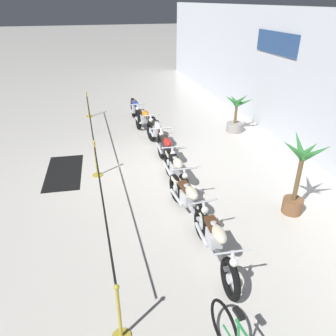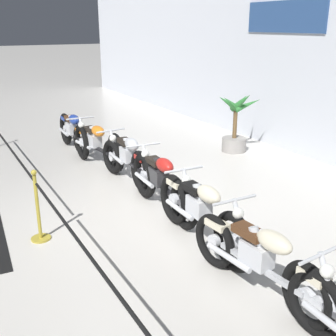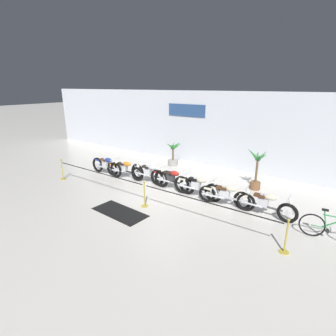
# 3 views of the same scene
# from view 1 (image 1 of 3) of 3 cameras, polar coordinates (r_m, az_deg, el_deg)

# --- Properties ---
(ground_plane) EXTENTS (120.00, 120.00, 0.00)m
(ground_plane) POSITION_cam_1_polar(r_m,az_deg,el_deg) (9.58, -4.29, -0.00)
(ground_plane) COLOR silver
(back_wall) EXTENTS (28.00, 0.29, 4.20)m
(back_wall) POSITION_cam_1_polar(r_m,az_deg,el_deg) (10.91, 23.52, 13.06)
(back_wall) COLOR silver
(back_wall) RESTS_ON ground
(motorcycle_blue_0) EXTENTS (2.23, 0.62, 0.98)m
(motorcycle_blue_0) POSITION_cam_1_polar(r_m,az_deg,el_deg) (13.08, -5.71, 9.88)
(motorcycle_blue_0) COLOR black
(motorcycle_blue_0) RESTS_ON ground
(motorcycle_orange_1) EXTENTS (2.29, 0.62, 0.93)m
(motorcycle_orange_1) POSITION_cam_1_polar(r_m,az_deg,el_deg) (12.02, -4.15, 8.19)
(motorcycle_orange_1) COLOR black
(motorcycle_orange_1) RESTS_ON ground
(motorcycle_silver_2) EXTENTS (2.36, 0.62, 0.98)m
(motorcycle_silver_2) POSITION_cam_1_polar(r_m,az_deg,el_deg) (10.69, -1.90, 5.91)
(motorcycle_silver_2) COLOR black
(motorcycle_silver_2) RESTS_ON ground
(motorcycle_red_3) EXTENTS (2.45, 0.62, 0.96)m
(motorcycle_red_3) POSITION_cam_1_polar(r_m,az_deg,el_deg) (9.51, -0.30, 3.04)
(motorcycle_red_3) COLOR black
(motorcycle_red_3) RESTS_ON ground
(motorcycle_cream_4) EXTENTS (2.29, 0.62, 0.97)m
(motorcycle_cream_4) POSITION_cam_1_polar(r_m,az_deg,el_deg) (8.31, 1.38, -0.72)
(motorcycle_cream_4) COLOR black
(motorcycle_cream_4) RESTS_ON ground
(motorcycle_cream_5) EXTENTS (2.24, 0.62, 0.93)m
(motorcycle_cream_5) POSITION_cam_1_polar(r_m,az_deg,el_deg) (7.21, 3.52, -5.74)
(motorcycle_cream_5) COLOR black
(motorcycle_cream_5) RESTS_ON ground
(motorcycle_cream_6) EXTENTS (2.32, 0.62, 0.93)m
(motorcycle_cream_6) POSITION_cam_1_polar(r_m,az_deg,el_deg) (6.16, 8.11, -12.64)
(motorcycle_cream_6) COLOR black
(motorcycle_cream_6) RESTS_ON ground
(potted_palm_left_of_row) EXTENTS (0.99, 0.94, 1.86)m
(potted_palm_left_of_row) POSITION_cam_1_polar(r_m,az_deg,el_deg) (7.73, 21.77, -1.47)
(potted_palm_left_of_row) COLOR brown
(potted_palm_left_of_row) RESTS_ON ground
(potted_palm_right_of_row) EXTENTS (0.95, 1.02, 1.50)m
(potted_palm_right_of_row) POSITION_cam_1_polar(r_m,az_deg,el_deg) (12.30, 11.75, 8.89)
(potted_palm_right_of_row) COLOR gray
(potted_palm_right_of_row) RESTS_ON ground
(stanchion_far_left) EXTENTS (10.43, 0.28, 1.05)m
(stanchion_far_left) POSITION_cam_1_polar(r_m,az_deg,el_deg) (10.45, -13.09, 6.17)
(stanchion_far_left) COLOR gold
(stanchion_far_left) RESTS_ON ground
(stanchion_mid_left) EXTENTS (0.28, 0.28, 1.05)m
(stanchion_mid_left) POSITION_cam_1_polar(r_m,az_deg,el_deg) (9.21, -12.35, 0.68)
(stanchion_mid_left) COLOR gold
(stanchion_mid_left) RESTS_ON ground
(stanchion_mid_right) EXTENTS (0.28, 0.28, 1.05)m
(stanchion_mid_right) POSITION_cam_1_polar(r_m,az_deg,el_deg) (5.14, -8.38, -24.81)
(stanchion_mid_right) COLOR gold
(stanchion_mid_right) RESTS_ON ground
(floor_banner) EXTENTS (2.24, 1.12, 0.01)m
(floor_banner) POSITION_cam_1_polar(r_m,az_deg,el_deg) (9.79, -17.66, -0.67)
(floor_banner) COLOR black
(floor_banner) RESTS_ON ground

